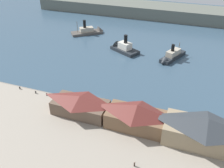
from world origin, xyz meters
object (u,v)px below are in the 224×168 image
at_px(mooring_post_east, 47,94).
at_px(ferry_moored_west, 171,56).
at_px(ferry_shed_east_terminal, 80,105).
at_px(ferry_moored_east, 122,48).
at_px(ferry_shed_central_terminal, 206,131).
at_px(mooring_post_center_west, 20,88).
at_px(mooring_post_west, 36,92).
at_px(pedestrian_at_waters_edge, 134,164).
at_px(ferry_shed_west_terminal, 137,116).
at_px(ferry_approaching_east, 91,31).

distance_m(mooring_post_east, ferry_moored_west, 60.46).
bearing_deg(ferry_shed_east_terminal, ferry_moored_east, 94.11).
bearing_deg(ferry_shed_central_terminal, mooring_post_center_west, 175.41).
distance_m(mooring_post_center_west, ferry_moored_east, 55.09).
bearing_deg(mooring_post_west, pedestrian_at_waters_edge, -24.26).
bearing_deg(pedestrian_at_waters_edge, mooring_post_west, 155.74).
height_order(ferry_shed_west_terminal, mooring_post_center_west, ferry_shed_west_terminal).
bearing_deg(mooring_post_center_west, pedestrian_at_waters_edge, -21.48).
bearing_deg(pedestrian_at_waters_edge, ferry_shed_west_terminal, 103.81).
bearing_deg(ferry_moored_east, ferry_approaching_east, 144.94).
relative_size(ferry_shed_west_terminal, ferry_shed_central_terminal, 0.81).
bearing_deg(mooring_post_west, ferry_shed_central_terminal, -4.73).
xyz_separation_m(mooring_post_west, mooring_post_east, (4.59, 0.18, 0.00)).
xyz_separation_m(ferry_shed_east_terminal, pedestrian_at_waters_edge, (22.13, -14.69, -2.61)).
bearing_deg(ferry_moored_east, pedestrian_at_waters_edge, -69.39).
bearing_deg(ferry_moored_west, pedestrian_at_waters_edge, -89.09).
bearing_deg(pedestrian_at_waters_edge, mooring_post_center_west, 158.52).
distance_m(ferry_shed_east_terminal, ferry_shed_central_terminal, 37.82).
relative_size(ferry_shed_west_terminal, pedestrian_at_waters_edge, 11.88).
relative_size(ferry_shed_east_terminal, mooring_post_east, 20.08).
bearing_deg(ferry_shed_west_terminal, ferry_moored_east, 112.35).
bearing_deg(ferry_shed_central_terminal, ferry_shed_west_terminal, 179.18).
relative_size(ferry_shed_east_terminal, ferry_moored_west, 0.97).
bearing_deg(ferry_moored_east, ferry_shed_east_terminal, -85.89).
height_order(ferry_shed_east_terminal, ferry_approaching_east, ferry_approaching_east).
distance_m(ferry_shed_central_terminal, pedestrian_at_waters_edge, 21.59).
height_order(ferry_shed_west_terminal, ferry_moored_east, ferry_shed_west_terminal).
xyz_separation_m(mooring_post_east, ferry_moored_west, (37.07, 47.76, -0.05)).
relative_size(mooring_post_center_west, mooring_post_east, 1.00).
relative_size(mooring_post_center_west, ferry_moored_east, 0.05).
bearing_deg(mooring_post_center_west, ferry_moored_east, 64.16).
bearing_deg(pedestrian_at_waters_edge, ferry_moored_west, 90.91).
distance_m(ferry_shed_central_terminal, ferry_approaching_east, 98.79).
relative_size(mooring_post_west, ferry_approaching_east, 0.05).
distance_m(mooring_post_center_west, mooring_post_west, 7.35).
bearing_deg(mooring_post_center_west, mooring_post_east, -1.28).
bearing_deg(ferry_shed_central_terminal, mooring_post_west, 175.27).
bearing_deg(ferry_moored_east, ferry_moored_west, -4.76).
bearing_deg(mooring_post_west, ferry_moored_east, 71.57).
xyz_separation_m(ferry_approaching_east, ferry_moored_east, (25.20, -17.69, 0.33)).
height_order(mooring_post_west, ferry_moored_east, ferry_moored_east).
height_order(mooring_post_west, mooring_post_east, same).
bearing_deg(ferry_shed_central_terminal, ferry_moored_west, 107.59).
distance_m(pedestrian_at_waters_edge, ferry_moored_east, 74.02).
height_order(ferry_shed_east_terminal, ferry_shed_central_terminal, ferry_shed_central_terminal).
xyz_separation_m(pedestrian_at_waters_edge, mooring_post_west, (-42.73, 19.26, -0.25)).
distance_m(ferry_shed_central_terminal, mooring_post_center_west, 66.06).
distance_m(ferry_shed_east_terminal, ferry_moored_west, 56.65).
height_order(mooring_post_center_west, ferry_moored_west, ferry_moored_west).
bearing_deg(mooring_post_east, mooring_post_west, -177.76).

